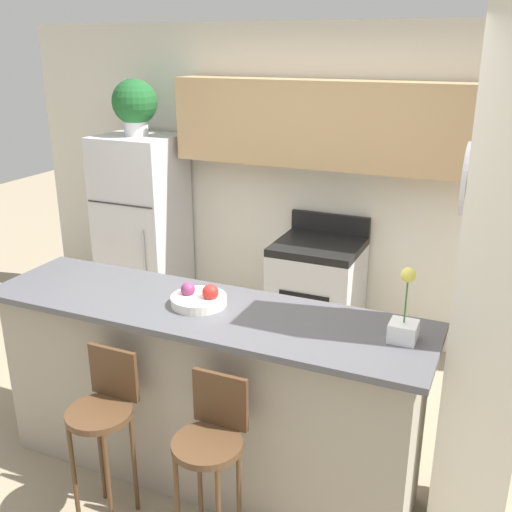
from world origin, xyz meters
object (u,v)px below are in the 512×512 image
(refrigerator, at_px, (143,229))
(potted_plant_on_fridge, at_px, (135,104))
(stove_range, at_px, (317,295))
(bar_stool_right, at_px, (211,445))
(bar_stool_left, at_px, (104,414))
(fruit_bowl, at_px, (199,298))
(orchid_vase, at_px, (404,321))

(refrigerator, distance_m, potted_plant_on_fridge, 1.08)
(stove_range, distance_m, potted_plant_on_fridge, 2.18)
(potted_plant_on_fridge, bearing_deg, bar_stool_right, -50.15)
(bar_stool_left, bearing_deg, fruit_bowl, 61.41)
(refrigerator, bearing_deg, bar_stool_left, -60.79)
(stove_range, height_order, bar_stool_right, stove_range)
(refrigerator, distance_m, bar_stool_right, 2.89)
(refrigerator, distance_m, stove_range, 1.68)
(potted_plant_on_fridge, height_order, fruit_bowl, potted_plant_on_fridge)
(orchid_vase, bearing_deg, bar_stool_left, -158.13)
(bar_stool_left, xyz_separation_m, orchid_vase, (1.36, 0.54, 0.54))
(refrigerator, relative_size, potted_plant_on_fridge, 3.55)
(potted_plant_on_fridge, bearing_deg, bar_stool_left, -60.79)
(bar_stool_left, relative_size, potted_plant_on_fridge, 2.02)
(potted_plant_on_fridge, bearing_deg, fruit_bowl, -48.21)
(refrigerator, bearing_deg, orchid_vase, -32.78)
(bar_stool_right, height_order, fruit_bowl, fruit_bowl)
(stove_range, height_order, orchid_vase, orchid_vase)
(bar_stool_right, bearing_deg, fruit_bowl, 122.57)
(stove_range, bearing_deg, bar_stool_left, -100.20)
(bar_stool_left, height_order, fruit_bowl, fruit_bowl)
(refrigerator, relative_size, bar_stool_left, 1.75)
(refrigerator, relative_size, stove_range, 1.54)
(bar_stool_left, xyz_separation_m, bar_stool_right, (0.61, 0.00, 0.00))
(bar_stool_right, relative_size, fruit_bowl, 3.15)
(refrigerator, xyz_separation_m, fruit_bowl, (1.52, -1.70, 0.27))
(bar_stool_left, bearing_deg, orchid_vase, 21.87)
(bar_stool_right, relative_size, orchid_vase, 2.57)
(orchid_vase, bearing_deg, potted_plant_on_fridge, 147.22)
(bar_stool_left, distance_m, potted_plant_on_fridge, 2.85)
(bar_stool_left, bearing_deg, stove_range, 79.80)
(bar_stool_right, bearing_deg, stove_range, 95.44)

